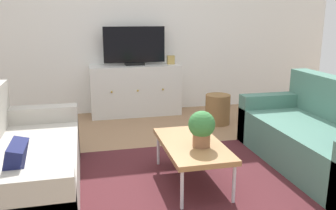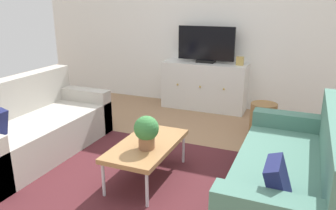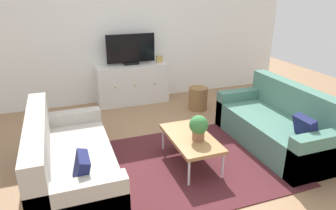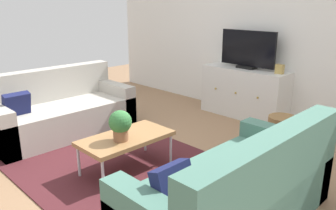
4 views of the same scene
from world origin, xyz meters
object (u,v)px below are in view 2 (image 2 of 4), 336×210
object	(u,v)px
couch_right_side	(299,180)
potted_plant	(146,131)
coffee_table	(147,146)
tv_console	(204,86)
flat_screen_tv	(206,45)
mantel_clock	(240,61)
couch_left_side	(30,129)
wicker_basket	(263,119)

from	to	relation	value
couch_right_side	potted_plant	world-z (taller)	couch_right_side
coffee_table	tv_console	world-z (taller)	tv_console
couch_right_side	tv_console	bearing A→B (deg)	122.77
flat_screen_tv	mantel_clock	xyz separation A→B (m)	(0.54, -0.02, -0.21)
couch_left_side	wicker_basket	distance (m)	2.88
mantel_clock	potted_plant	bearing A→B (deg)	-97.87
potted_plant	tv_console	distance (m)	2.51
potted_plant	coffee_table	bearing A→B (deg)	116.33
couch_right_side	wicker_basket	distance (m)	1.70
couch_right_side	tv_console	xyz separation A→B (m)	(-1.53, 2.37, 0.09)
tv_console	flat_screen_tv	size ratio (longest dim) A/B	1.48
couch_left_side	flat_screen_tv	world-z (taller)	flat_screen_tv
coffee_table	mantel_clock	world-z (taller)	mantel_clock
couch_right_side	mantel_clock	distance (m)	2.62
tv_console	couch_left_side	bearing A→B (deg)	-119.58
couch_left_side	mantel_clock	distance (m)	3.08
couch_right_side	mantel_clock	bearing A→B (deg)	112.50
couch_left_side	wicker_basket	xyz separation A→B (m)	(2.38, 1.63, -0.08)
flat_screen_tv	mantel_clock	distance (m)	0.59
potted_plant	wicker_basket	xyz separation A→B (m)	(0.83, 1.75, -0.35)
couch_left_side	flat_screen_tv	xyz separation A→B (m)	(1.35, 2.39, 0.75)
potted_plant	tv_console	size ratio (longest dim) A/B	0.23
couch_left_side	couch_right_side	bearing A→B (deg)	0.00
couch_left_side	mantel_clock	bearing A→B (deg)	51.44
couch_left_side	wicker_basket	world-z (taller)	couch_left_side
couch_right_side	flat_screen_tv	bearing A→B (deg)	122.55
wicker_basket	mantel_clock	bearing A→B (deg)	122.93
coffee_table	tv_console	xyz separation A→B (m)	(-0.15, 2.40, 0.03)
potted_plant	flat_screen_tv	distance (m)	2.57
potted_plant	mantel_clock	distance (m)	2.54
coffee_table	tv_console	bearing A→B (deg)	93.57
tv_console	mantel_clock	bearing A→B (deg)	0.00
tv_console	wicker_basket	world-z (taller)	tv_console
coffee_table	mantel_clock	size ratio (longest dim) A/B	7.39
couch_left_side	flat_screen_tv	size ratio (longest dim) A/B	2.04
couch_right_side	tv_console	size ratio (longest dim) A/B	1.38
tv_console	wicker_basket	size ratio (longest dim) A/B	3.24
tv_console	wicker_basket	bearing A→B (deg)	-36.03
couch_right_side	wicker_basket	xyz separation A→B (m)	(-0.50, 1.63, -0.08)
potted_plant	tv_console	world-z (taller)	tv_console
couch_left_side	couch_right_side	xyz separation A→B (m)	(2.88, 0.00, 0.00)
tv_console	wicker_basket	xyz separation A→B (m)	(1.03, -0.75, -0.17)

